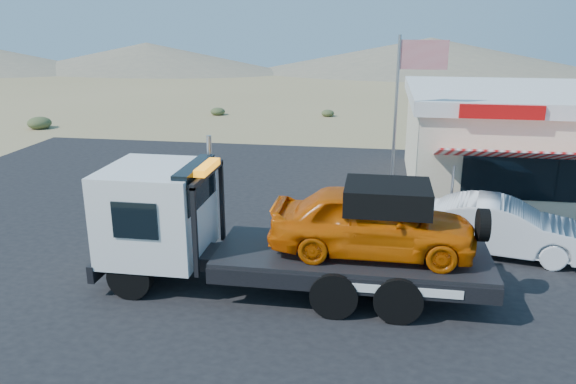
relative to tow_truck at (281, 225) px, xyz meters
name	(u,v)px	position (x,y,z in m)	size (l,w,h in m)	color
ground	(220,264)	(-1.95, 1.18, -1.69)	(120.00, 120.00, 0.00)	#8F7B51
asphalt_lot	(305,229)	(0.05, 4.18, -1.68)	(32.00, 24.00, 0.02)	black
tow_truck	(281,225)	(0.00, 0.00, 0.00)	(9.39, 2.78, 3.14)	black
white_sedan	(501,227)	(5.82, 3.17, -0.88)	(1.67, 4.79, 1.58)	silver
jerky_store	(542,139)	(8.55, 10.15, 0.30)	(10.40, 9.97, 3.90)	beige
flagpole	(403,108)	(2.98, 5.68, 2.08)	(1.55, 0.10, 6.00)	#99999E
distant_hills	(266,57)	(-11.73, 56.32, 0.20)	(126.00, 48.00, 4.20)	#726B59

